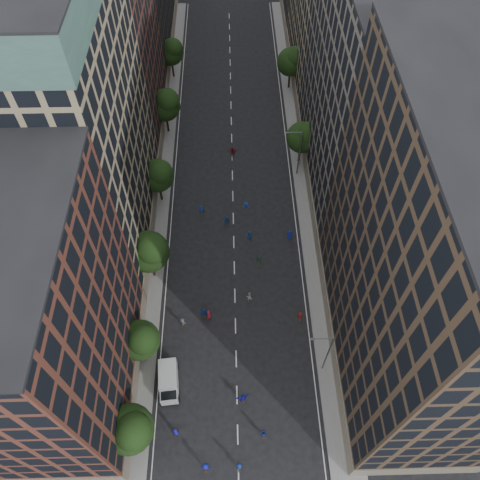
{
  "coord_description": "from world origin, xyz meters",
  "views": [
    {
      "loc": [
        -0.06,
        -8.58,
        56.27
      ],
      "look_at": [
        0.89,
        30.41,
        2.0
      ],
      "focal_mm": 35.0,
      "sensor_mm": 36.0,
      "label": 1
    }
  ],
  "objects_px": {
    "streetlamp_far": "(298,151)",
    "skater_2": "(263,433)",
    "cargo_van": "(169,381)",
    "skater_0": "(176,432)",
    "skater_1": "(239,466)",
    "streetlamp_near": "(326,352)"
  },
  "relations": [
    {
      "from": "streetlamp_far",
      "to": "skater_2",
      "type": "height_order",
      "value": "streetlamp_far"
    },
    {
      "from": "streetlamp_far",
      "to": "cargo_van",
      "type": "distance_m",
      "value": 39.37
    },
    {
      "from": "skater_0",
      "to": "skater_1",
      "type": "bearing_deg",
      "value": 168.9
    },
    {
      "from": "streetlamp_near",
      "to": "streetlamp_far",
      "type": "bearing_deg",
      "value": 90.0
    },
    {
      "from": "skater_2",
      "to": "streetlamp_far",
      "type": "bearing_deg",
      "value": -105.69
    },
    {
      "from": "streetlamp_near",
      "to": "skater_0",
      "type": "distance_m",
      "value": 19.34
    },
    {
      "from": "streetlamp_far",
      "to": "skater_1",
      "type": "bearing_deg",
      "value": -103.15
    },
    {
      "from": "streetlamp_near",
      "to": "skater_1",
      "type": "xyz_separation_m",
      "value": [
        -10.28,
        -11.0,
        -4.24
      ]
    },
    {
      "from": "streetlamp_near",
      "to": "streetlamp_far",
      "type": "height_order",
      "value": "same"
    },
    {
      "from": "skater_0",
      "to": "skater_1",
      "type": "distance_m",
      "value": 8.03
    },
    {
      "from": "skater_0",
      "to": "skater_1",
      "type": "relative_size",
      "value": 0.81
    },
    {
      "from": "streetlamp_far",
      "to": "skater_2",
      "type": "xyz_separation_m",
      "value": [
        -7.49,
        -40.61,
        -4.39
      ]
    },
    {
      "from": "streetlamp_near",
      "to": "skater_0",
      "type": "bearing_deg",
      "value": -157.37
    },
    {
      "from": "streetlamp_near",
      "to": "skater_2",
      "type": "height_order",
      "value": "streetlamp_near"
    },
    {
      "from": "skater_0",
      "to": "skater_2",
      "type": "bearing_deg",
      "value": -165.32
    },
    {
      "from": "cargo_van",
      "to": "streetlamp_near",
      "type": "bearing_deg",
      "value": -0.27
    },
    {
      "from": "streetlamp_near",
      "to": "skater_1",
      "type": "height_order",
      "value": "streetlamp_near"
    },
    {
      "from": "streetlamp_near",
      "to": "streetlamp_far",
      "type": "relative_size",
      "value": 1.0
    },
    {
      "from": "skater_1",
      "to": "skater_2",
      "type": "xyz_separation_m",
      "value": [
        2.79,
        3.39,
        -0.15
      ]
    },
    {
      "from": "cargo_van",
      "to": "skater_1",
      "type": "bearing_deg",
      "value": -54.17
    },
    {
      "from": "skater_0",
      "to": "skater_2",
      "type": "xyz_separation_m",
      "value": [
        9.88,
        -0.37,
        0.03
      ]
    },
    {
      "from": "cargo_van",
      "to": "skater_1",
      "type": "distance_m",
      "value": 12.5
    }
  ]
}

